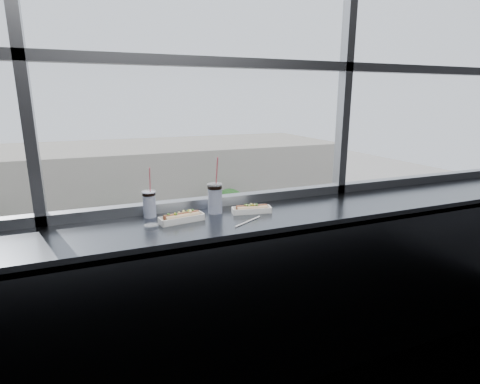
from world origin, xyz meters
name	(u,v)px	position (x,y,z in m)	size (l,w,h in m)	color
wall_back_lower	(214,282)	(0.00, 1.50, 0.55)	(6.00, 6.00, 0.00)	black
window_glass	(207,8)	(0.00, 1.52, 2.30)	(6.00, 6.00, 0.00)	silver
window_mullions	(208,7)	(0.00, 1.50, 2.30)	(6.00, 0.08, 2.40)	gray
counter	(227,223)	(0.00, 1.23, 1.07)	(6.00, 0.55, 0.06)	#545960
counter_fascia	(243,323)	(0.00, 0.97, 0.55)	(6.00, 0.04, 1.04)	#545960
hotdog_tray_left	(182,217)	(-0.26, 1.26, 1.13)	(0.27, 0.12, 0.06)	white
hotdog_tray_right	(252,209)	(0.18, 1.26, 1.12)	(0.25, 0.12, 0.06)	white
soda_cup_left	(149,203)	(-0.42, 1.42, 1.19)	(0.08, 0.08, 0.30)	white
soda_cup_right	(215,197)	(-0.03, 1.35, 1.20)	(0.10, 0.10, 0.35)	white
loose_straw	(248,221)	(0.09, 1.10, 1.10)	(0.01, 0.01, 0.23)	white
wrapper	(151,225)	(-0.44, 1.23, 1.11)	(0.09, 0.07, 0.02)	silver
plaza_ground	(101,208)	(0.00, 45.00, -11.00)	(120.00, 120.00, 0.00)	#A49F98
street_asphalt	(117,308)	(0.00, 21.50, -10.97)	(80.00, 10.00, 0.06)	black
far_sidewalk	(109,259)	(0.00, 29.50, -10.98)	(80.00, 6.00, 0.04)	#A49F98
far_building	(100,186)	(0.00, 39.50, -7.00)	(50.00, 14.00, 8.00)	gray
car_far_c	(267,241)	(12.38, 25.50, -9.78)	(6.98, 2.91, 2.33)	silver
car_near_c	(132,327)	(0.55, 17.50, -9.97)	(5.80, 2.42, 1.93)	#5F2113
car_near_e	(355,277)	(15.00, 17.50, -9.86)	(6.47, 2.70, 2.16)	#34389C
car_near_d	(247,303)	(7.18, 17.50, -10.02)	(5.49, 2.29, 1.83)	white
car_far_b	(132,263)	(1.45, 25.50, -9.91)	(6.18, 2.57, 2.06)	#B72C45
pedestrian_a	(1,266)	(-7.36, 28.80, -10.01)	(0.85, 0.64, 1.91)	#66605B
pedestrian_c	(170,235)	(5.32, 30.59, -10.04)	(0.82, 0.61, 1.84)	#66605B
tree_center	(118,224)	(0.91, 29.50, -8.11)	(2.72, 2.72, 4.26)	#47382B
tree_right	(230,206)	(10.57, 29.50, -7.66)	(3.15, 3.15, 4.93)	#47382B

